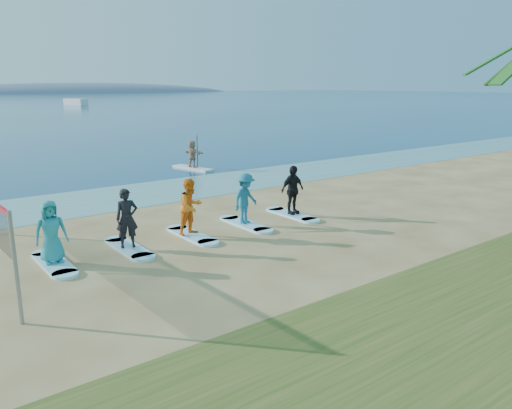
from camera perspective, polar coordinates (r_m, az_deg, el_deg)
ground at (r=14.70m, az=1.35°, el=-6.24°), size 600.00×600.00×0.00m
shallow_water at (r=23.52m, az=-14.80°, el=0.92°), size 600.00×600.00×0.00m
island_ridge at (r=327.66m, az=-19.21°, el=12.00°), size 220.00×56.00×18.00m
paddleboard at (r=30.36m, az=-7.24°, el=4.15°), size 1.25×3.08×0.12m
paddleboarder at (r=30.23m, az=-7.29°, el=5.76°), size 0.84×1.56×1.60m
boat_offshore_b at (r=131.28m, az=-19.89°, el=10.64°), size 4.24×7.01×1.52m
surfboard_0 at (r=15.33m, az=-22.08°, el=-6.26°), size 0.70×2.20×0.09m
student_0 at (r=15.05m, az=-22.40°, el=-2.89°), size 0.91×0.62×1.79m
surfboard_1 at (r=15.99m, az=-14.34°, el=-4.85°), size 0.70×2.20×0.09m
student_1 at (r=15.72m, az=-14.54°, el=-1.53°), size 0.76×0.59×1.83m
surfboard_2 at (r=16.92m, az=-7.35°, el=-3.50°), size 0.70×2.20×0.09m
student_2 at (r=16.66m, az=-7.46°, el=-0.26°), size 1.05×0.89×1.88m
surfboard_3 at (r=18.08m, az=-1.20°, el=-2.27°), size 0.70×2.20×0.09m
student_3 at (r=17.85m, az=-1.22°, el=0.68°), size 1.32×0.99×1.82m
surfboard_4 at (r=19.44m, az=4.14°, el=-1.17°), size 0.70×2.20×0.09m
student_4 at (r=19.21m, az=4.19°, el=1.68°), size 1.12×0.50×1.88m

